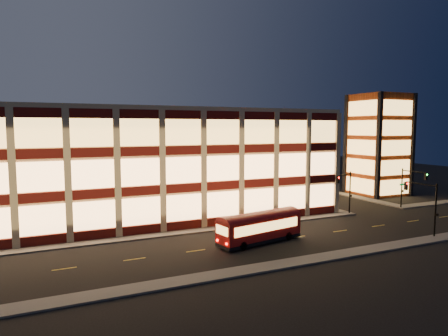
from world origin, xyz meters
name	(u,v)px	position (x,y,z in m)	size (l,w,h in m)	color
ground	(194,234)	(0.00, 0.00, 0.00)	(200.00, 200.00, 0.00)	black
sidewalk_office_south	(166,234)	(-3.00, 1.00, 0.07)	(54.00, 2.00, 0.15)	#514F4C
sidewalk_office_east	(283,196)	(23.00, 17.00, 0.07)	(2.00, 30.00, 0.15)	#514F4C
sidewalk_tower_south	(430,204)	(40.00, 1.00, 0.07)	(14.00, 2.00, 0.15)	#514F4C
sidewalk_tower_west	(332,192)	(34.00, 17.00, 0.07)	(2.00, 30.00, 0.15)	#514F4C
sidewalk_near	(247,270)	(0.00, -13.00, 0.07)	(100.00, 2.00, 0.15)	#514F4C
office_building	(135,160)	(-2.91, 16.91, 7.25)	(50.45, 30.45, 14.50)	tan
stair_tower	(378,145)	(39.95, 11.95, 8.99)	(8.60, 8.60, 18.00)	#8C3814
traffic_signal_far	(346,186)	(22.21, 0.24, 4.11)	(3.79, 1.87, 6.00)	black
traffic_signal_right	(410,182)	(33.50, -0.62, 4.10)	(1.20, 4.37, 6.00)	black
traffic_signal_near	(424,198)	(23.50, -11.03, 4.13)	(0.32, 4.45, 6.00)	black
trolley_bus	(260,225)	(5.13, -6.09, 1.82)	(9.97, 4.24, 3.28)	#950908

